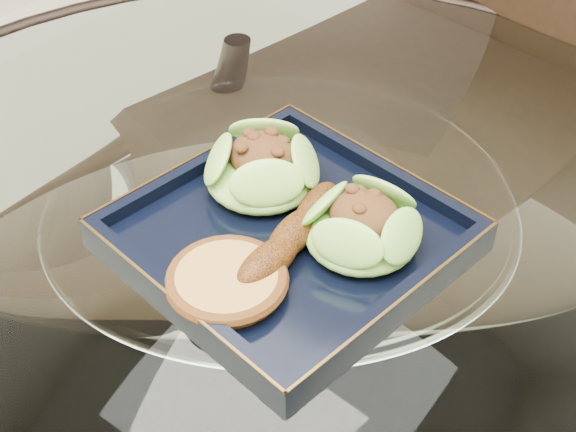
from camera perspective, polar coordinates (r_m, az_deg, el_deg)
The scene contains 7 objects.
dining_table at distance 0.88m, azimuth -0.45°, elevation -9.60°, with size 1.13×1.13×0.77m.
dining_chair at distance 1.20m, azimuth 9.63°, elevation 4.22°, with size 0.51×0.51×1.01m.
navy_plate at distance 0.74m, azimuth 0.00°, elevation -1.74°, with size 0.27×0.27×0.02m, color black.
lettuce_wrap_left at distance 0.77m, azimuth -1.86°, elevation 3.24°, with size 0.11×0.11×0.04m, color #639C2D.
lettuce_wrap_right at distance 0.71m, azimuth 5.26°, elevation -0.97°, with size 0.10×0.10×0.04m, color #58982C.
roasted_plantain at distance 0.71m, azimuth 0.39°, elevation -1.26°, with size 0.15×0.03×0.03m, color #5E2D09.
crumb_patty at distance 0.68m, azimuth -4.37°, elevation -4.70°, with size 0.09×0.09×0.02m, color #A87638.
Camera 1 is at (0.33, -0.44, 1.28)m, focal length 50.00 mm.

